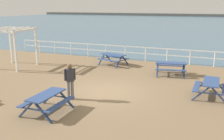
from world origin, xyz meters
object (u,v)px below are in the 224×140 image
picnic_table_near_right (47,99)px  picnic_table_mid_centre (211,85)px  picnic_table_far_right (113,57)px  lattice_pergola (12,38)px  picnic_table_near_left (171,66)px  visitor (70,79)px

picnic_table_near_right → picnic_table_mid_centre: 7.41m
picnic_table_near_right → picnic_table_mid_centre: (5.96, 4.40, 0.00)m
picnic_table_far_right → lattice_pergola: size_ratio=0.79×
picnic_table_near_left → lattice_pergola: (-10.43, -1.96, 1.41)m
visitor → picnic_table_far_right: bearing=140.6°
picnic_table_near_right → picnic_table_far_right: bearing=4.6°
picnic_table_mid_centre → visitor: size_ratio=1.09×
picnic_table_near_right → picnic_table_mid_centre: same height
picnic_table_mid_centre → lattice_pergola: (-12.87, 1.35, 1.41)m
picnic_table_near_left → picnic_table_far_right: bearing=153.3°
visitor → picnic_table_near_left: bearing=104.1°
picnic_table_near_left → picnic_table_mid_centre: size_ratio=1.14×
picnic_table_near_right → lattice_pergola: lattice_pergola is taller
picnic_table_near_left → picnic_table_near_right: bearing=-125.3°
visitor → lattice_pergola: lattice_pergola is taller
picnic_table_near_right → visitor: visitor is taller
picnic_table_mid_centre → picnic_table_far_right: bearing=55.9°
picnic_table_near_left → picnic_table_far_right: same height
picnic_table_near_left → visitor: bearing=-130.6°
picnic_table_mid_centre → visitor: bearing=114.7°
picnic_table_far_right → lattice_pergola: (-6.13, -3.19, 1.41)m
picnic_table_mid_centre → picnic_table_far_right: 8.13m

